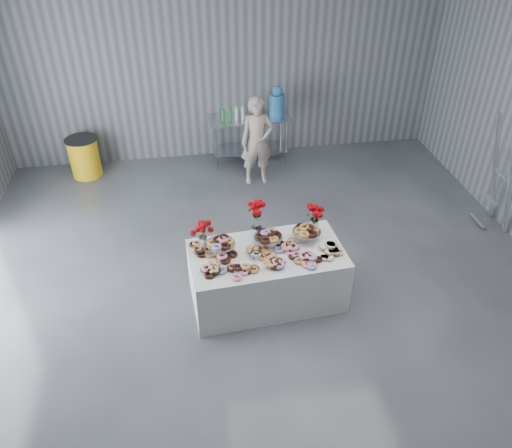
{
  "coord_description": "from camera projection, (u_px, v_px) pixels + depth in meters",
  "views": [
    {
      "loc": [
        -0.86,
        -4.38,
        4.59
      ],
      "look_at": [
        -0.06,
        0.57,
        1.02
      ],
      "focal_mm": 35.0,
      "sensor_mm": 36.0,
      "label": 1
    }
  ],
  "objects": [
    {
      "name": "ground",
      "position": [
        268.0,
        315.0,
        6.3
      ],
      "size": [
        9.0,
        9.0,
        0.0
      ],
      "primitive_type": "plane",
      "color": "#383A3F",
      "rests_on": "ground"
    },
    {
      "name": "display_table",
      "position": [
        267.0,
        276.0,
        6.34
      ],
      "size": [
        1.97,
        1.13,
        0.75
      ],
      "primitive_type": "cube",
      "rotation": [
        0.0,
        0.0,
        0.07
      ],
      "color": "white",
      "rests_on": "ground"
    },
    {
      "name": "danish_pile",
      "position": [
        329.0,
        248.0,
        6.12
      ],
      "size": [
        0.48,
        0.48,
        0.11
      ],
      "primitive_type": null,
      "color": "silver",
      "rests_on": "display_table"
    },
    {
      "name": "water_jug",
      "position": [
        277.0,
        102.0,
        9.05
      ],
      "size": [
        0.28,
        0.28,
        0.55
      ],
      "color": "#3C86CD",
      "rests_on": "prep_table"
    },
    {
      "name": "stepladder",
      "position": [
        502.0,
        175.0,
        7.34
      ],
      "size": [
        0.62,
        0.46,
        1.84
      ],
      "primitive_type": null,
      "rotation": [
        0.0,
        -0.21,
        0.0
      ],
      "color": "silver",
      "rests_on": "ground"
    },
    {
      "name": "donut_mounds",
      "position": [
        268.0,
        252.0,
        6.06
      ],
      "size": [
        1.86,
        0.93,
        0.09
      ],
      "primitive_type": null,
      "rotation": [
        0.0,
        0.0,
        0.07
      ],
      "color": "tan",
      "rests_on": "display_table"
    },
    {
      "name": "bouquet_center",
      "position": [
        257.0,
        212.0,
        6.18
      ],
      "size": [
        0.26,
        0.26,
        0.57
      ],
      "color": "silver",
      "rests_on": "display_table"
    },
    {
      "name": "trash_barrel",
      "position": [
        84.0,
        157.0,
        8.98
      ],
      "size": [
        0.57,
        0.57,
        0.73
      ],
      "rotation": [
        0.0,
        0.0,
        0.2
      ],
      "color": "yellow",
      "rests_on": "ground"
    },
    {
      "name": "cake_stand_right",
      "position": [
        307.0,
        230.0,
        6.27
      ],
      "size": [
        0.36,
        0.36,
        0.17
      ],
      "color": "silver",
      "rests_on": "display_table"
    },
    {
      "name": "drink_bottles",
      "position": [
        233.0,
        113.0,
        8.93
      ],
      "size": [
        0.54,
        0.08,
        0.27
      ],
      "primitive_type": null,
      "color": "#268C33",
      "rests_on": "prep_table"
    },
    {
      "name": "bouquet_right",
      "position": [
        315.0,
        212.0,
        6.32
      ],
      "size": [
        0.26,
        0.26,
        0.42
      ],
      "color": "white",
      "rests_on": "display_table"
    },
    {
      "name": "cake_stand_mid",
      "position": [
        268.0,
        236.0,
        6.17
      ],
      "size": [
        0.36,
        0.36,
        0.17
      ],
      "color": "silver",
      "rests_on": "display_table"
    },
    {
      "name": "person",
      "position": [
        257.0,
        142.0,
        8.56
      ],
      "size": [
        0.58,
        0.38,
        1.56
      ],
      "primitive_type": "imported",
      "rotation": [
        0.0,
        0.0,
        0.02
      ],
      "color": "#CC8C93",
      "rests_on": "ground"
    },
    {
      "name": "room_walls",
      "position": [
        242.0,
        119.0,
        4.79
      ],
      "size": [
        8.04,
        9.04,
        4.02
      ],
      "color": "slate",
      "rests_on": "ground"
    },
    {
      "name": "cake_stand_left",
      "position": [
        220.0,
        243.0,
        6.06
      ],
      "size": [
        0.36,
        0.36,
        0.17
      ],
      "color": "silver",
      "rests_on": "display_table"
    },
    {
      "name": "bouquet_left",
      "position": [
        202.0,
        230.0,
        6.01
      ],
      "size": [
        0.26,
        0.26,
        0.42
      ],
      "color": "white",
      "rests_on": "display_table"
    },
    {
      "name": "prep_table",
      "position": [
        250.0,
        131.0,
        9.29
      ],
      "size": [
        1.5,
        0.6,
        0.9
      ],
      "color": "silver",
      "rests_on": "ground"
    }
  ]
}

